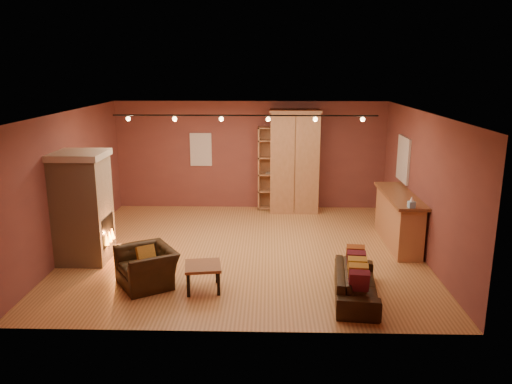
{
  "coord_description": "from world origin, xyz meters",
  "views": [
    {
      "loc": [
        0.48,
        -9.61,
        3.63
      ],
      "look_at": [
        0.22,
        0.2,
        1.18
      ],
      "focal_mm": 35.0,
      "sensor_mm": 36.0,
      "label": 1
    }
  ],
  "objects_px": {
    "bar_counter": "(398,219)",
    "armoire": "(294,161)",
    "bookcase": "(275,168)",
    "coffee_table": "(203,268)",
    "fireplace": "(83,207)",
    "loveseat": "(356,278)",
    "armchair": "(147,261)"
  },
  "relations": [
    {
      "from": "armoire",
      "to": "bar_counter",
      "type": "xyz_separation_m",
      "value": [
        2.08,
        -2.45,
        -0.76
      ]
    },
    {
      "from": "bookcase",
      "to": "armchair",
      "type": "height_order",
      "value": "bookcase"
    },
    {
      "from": "armoire",
      "to": "bar_counter",
      "type": "height_order",
      "value": "armoire"
    },
    {
      "from": "bar_counter",
      "to": "armoire",
      "type": "bearing_deg",
      "value": 130.29
    },
    {
      "from": "fireplace",
      "to": "armoire",
      "type": "distance_m",
      "value": 5.46
    },
    {
      "from": "bar_counter",
      "to": "coffee_table",
      "type": "xyz_separation_m",
      "value": [
        -3.81,
        -2.36,
        -0.17
      ]
    },
    {
      "from": "fireplace",
      "to": "bar_counter",
      "type": "distance_m",
      "value": 6.35
    },
    {
      "from": "bookcase",
      "to": "armchair",
      "type": "bearing_deg",
      "value": -114.7
    },
    {
      "from": "bar_counter",
      "to": "fireplace",
      "type": "bearing_deg",
      "value": -170.28
    },
    {
      "from": "loveseat",
      "to": "bookcase",
      "type": "bearing_deg",
      "value": 19.96
    },
    {
      "from": "fireplace",
      "to": "bookcase",
      "type": "xyz_separation_m",
      "value": [
        3.68,
        3.74,
        0.04
      ]
    },
    {
      "from": "fireplace",
      "to": "loveseat",
      "type": "distance_m",
      "value": 5.22
    },
    {
      "from": "bookcase",
      "to": "coffee_table",
      "type": "relative_size",
      "value": 3.22
    },
    {
      "from": "coffee_table",
      "to": "bookcase",
      "type": "bearing_deg",
      "value": 76.08
    },
    {
      "from": "bookcase",
      "to": "coffee_table",
      "type": "xyz_separation_m",
      "value": [
        -1.25,
        -5.02,
        -0.72
      ]
    },
    {
      "from": "loveseat",
      "to": "coffee_table",
      "type": "distance_m",
      "value": 2.52
    },
    {
      "from": "bar_counter",
      "to": "armchair",
      "type": "relative_size",
      "value": 1.93
    },
    {
      "from": "armchair",
      "to": "armoire",
      "type": "bearing_deg",
      "value": 117.04
    },
    {
      "from": "fireplace",
      "to": "armchair",
      "type": "relative_size",
      "value": 1.8
    },
    {
      "from": "bar_counter",
      "to": "armchair",
      "type": "distance_m",
      "value": 5.27
    },
    {
      "from": "armchair",
      "to": "coffee_table",
      "type": "relative_size",
      "value": 1.75
    },
    {
      "from": "armoire",
      "to": "bar_counter",
      "type": "distance_m",
      "value": 3.3
    },
    {
      "from": "fireplace",
      "to": "coffee_table",
      "type": "distance_m",
      "value": 2.84
    },
    {
      "from": "fireplace",
      "to": "armchair",
      "type": "distance_m",
      "value": 1.93
    },
    {
      "from": "bookcase",
      "to": "bar_counter",
      "type": "bearing_deg",
      "value": -46.12
    },
    {
      "from": "bar_counter",
      "to": "loveseat",
      "type": "xyz_separation_m",
      "value": [
        -1.3,
        -2.61,
        -0.2
      ]
    },
    {
      "from": "fireplace",
      "to": "armoire",
      "type": "relative_size",
      "value": 0.81
    },
    {
      "from": "bookcase",
      "to": "armoire",
      "type": "height_order",
      "value": "armoire"
    },
    {
      "from": "bookcase",
      "to": "armchair",
      "type": "relative_size",
      "value": 1.84
    },
    {
      "from": "armoire",
      "to": "coffee_table",
      "type": "height_order",
      "value": "armoire"
    },
    {
      "from": "bookcase",
      "to": "bar_counter",
      "type": "xyz_separation_m",
      "value": [
        2.56,
        -2.67,
        -0.55
      ]
    },
    {
      "from": "fireplace",
      "to": "coffee_table",
      "type": "bearing_deg",
      "value": -27.93
    }
  ]
}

